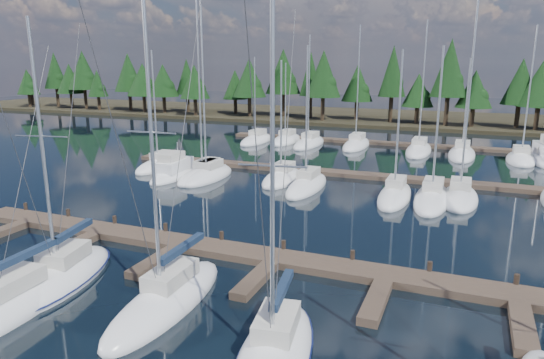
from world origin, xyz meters
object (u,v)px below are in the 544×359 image
at_px(main_dock, 273,263).
at_px(front_sailboat_3, 167,300).
at_px(front_sailboat_2, 5,308).
at_px(front_sailboat_1, 62,276).
at_px(motor_yacht_left, 174,172).
at_px(front_sailboat_4, 275,353).

relative_size(main_dock, front_sailboat_3, 3.02).
bearing_deg(front_sailboat_2, front_sailboat_3, 28.42).
relative_size(front_sailboat_1, front_sailboat_3, 0.93).
xyz_separation_m(main_dock, motor_yacht_left, (-16.80, 16.00, 0.24)).
bearing_deg(front_sailboat_3, front_sailboat_2, -151.58).
xyz_separation_m(front_sailboat_3, motor_yacht_left, (-14.01, 21.90, 0.15)).
xyz_separation_m(front_sailboat_1, front_sailboat_3, (6.34, -0.11, 0.02)).
xyz_separation_m(main_dock, front_sailboat_1, (-9.13, -5.79, 0.08)).
bearing_deg(front_sailboat_1, front_sailboat_2, -86.86).
height_order(front_sailboat_1, motor_yacht_left, front_sailboat_1).
height_order(main_dock, motor_yacht_left, motor_yacht_left).
distance_m(main_dock, front_sailboat_2, 12.85).
bearing_deg(front_sailboat_1, main_dock, 32.37).
bearing_deg(front_sailboat_3, front_sailboat_4, -18.00).
height_order(main_dock, front_sailboat_1, front_sailboat_1).
distance_m(main_dock, front_sailboat_1, 10.81).
relative_size(main_dock, front_sailboat_1, 3.24).
bearing_deg(main_dock, front_sailboat_1, -147.63).
height_order(front_sailboat_4, motor_yacht_left, front_sailboat_4).
bearing_deg(motor_yacht_left, front_sailboat_1, -70.61).
relative_size(front_sailboat_3, motor_yacht_left, 1.80).
height_order(front_sailboat_1, front_sailboat_3, front_sailboat_3).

